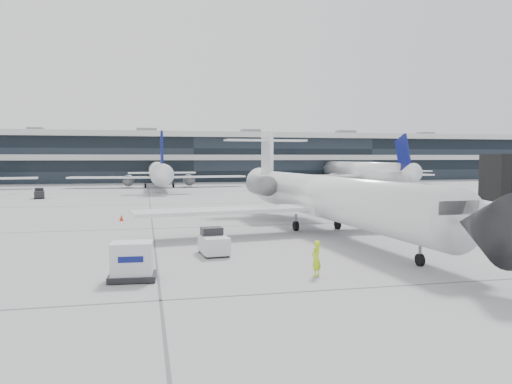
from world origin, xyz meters
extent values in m
plane|color=gray|center=(0.00, 0.00, 0.00)|extent=(220.00, 220.00, 0.00)
cube|color=black|center=(0.00, 82.00, 5.00)|extent=(170.00, 22.00, 10.00)
cylinder|color=white|center=(2.41, -5.74, 2.64)|extent=(4.89, 27.73, 3.10)
cone|color=black|center=(3.41, -21.10, 2.64)|extent=(3.31, 3.41, 3.10)
cone|color=white|center=(1.39, 9.86, 2.99)|extent=(3.18, 3.86, 2.95)
cube|color=white|center=(-5.12, -5.07, 1.84)|extent=(12.93, 4.66, 0.25)
cube|color=white|center=(9.79, -4.10, 1.84)|extent=(12.66, 3.05, 0.25)
cylinder|color=slate|center=(-0.50, 3.52, 3.10)|extent=(1.97, 4.01, 1.72)
cylinder|color=slate|center=(4.09, 3.82, 3.10)|extent=(1.97, 4.01, 1.72)
cube|color=white|center=(1.43, 9.18, 5.40)|extent=(0.52, 3.00, 5.17)
cube|color=white|center=(1.40, 9.63, 7.24)|extent=(8.38, 2.37, 0.18)
cylinder|color=black|center=(3.12, -16.63, 0.32)|extent=(0.25, 0.66, 0.64)
cylinder|color=black|center=(0.54, -3.55, 0.37)|extent=(0.32, 0.75, 0.74)
cylinder|color=black|center=(3.98, -3.33, 0.37)|extent=(0.32, 0.75, 0.74)
imported|color=#C9F319|center=(-2.77, -17.52, 0.84)|extent=(0.72, 0.71, 1.68)
cube|color=silver|center=(-6.75, -11.37, 0.59)|extent=(1.61, 2.48, 0.96)
cube|color=black|center=(-6.80, -10.84, 1.23)|extent=(1.26, 1.07, 0.53)
cylinder|color=black|center=(-7.41, -10.58, 0.24)|extent=(0.24, 0.49, 0.47)
cylinder|color=black|center=(-6.24, -10.46, 0.24)|extent=(0.24, 0.49, 0.47)
cylinder|color=black|center=(-7.25, -12.28, 0.24)|extent=(0.24, 0.49, 0.47)
cylinder|color=black|center=(-6.08, -12.16, 0.24)|extent=(0.24, 0.49, 0.47)
cube|color=black|center=(-11.14, -16.49, 0.16)|extent=(2.19, 1.68, 0.25)
cube|color=silver|center=(-11.14, -16.49, 1.02)|extent=(1.90, 1.48, 1.45)
cone|color=red|center=(-12.59, 5.47, 0.28)|extent=(0.35, 0.35, 0.55)
cube|color=red|center=(-12.59, 5.47, 0.01)|extent=(0.45, 0.45, 0.03)
cube|color=black|center=(-24.47, 32.32, 0.55)|extent=(1.68, 2.40, 0.90)
cube|color=black|center=(-24.57, 32.81, 1.15)|extent=(1.25, 1.09, 0.50)
cylinder|color=black|center=(-25.16, 33.01, 0.22)|extent=(0.26, 0.47, 0.44)
cylinder|color=black|center=(-24.08, 33.21, 0.22)|extent=(0.26, 0.47, 0.44)
cylinder|color=black|center=(-24.87, 31.43, 0.22)|extent=(0.26, 0.47, 0.44)
cylinder|color=black|center=(-23.79, 31.63, 0.22)|extent=(0.26, 0.47, 0.44)
camera|label=1|loc=(-10.51, -39.33, 5.55)|focal=35.00mm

